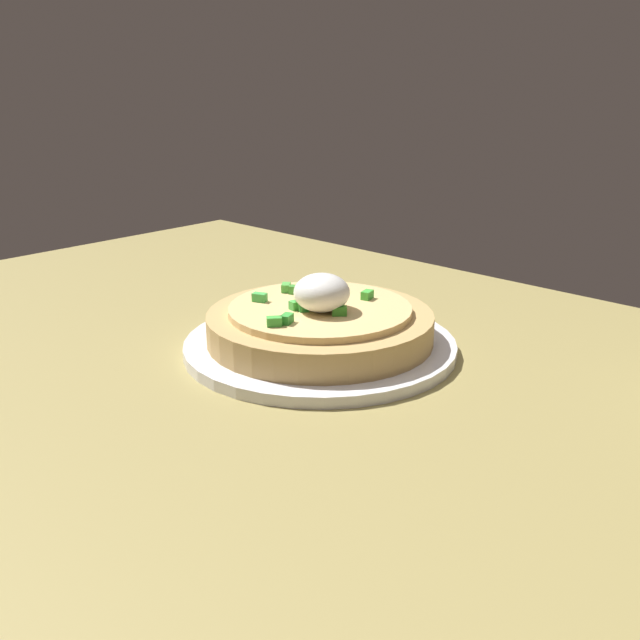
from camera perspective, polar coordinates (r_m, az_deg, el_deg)
The scene contains 3 objects.
dining_table at distance 63.83cm, azimuth 2.70°, elevation -5.66°, with size 124.42×72.76×2.60cm, color #95864C.
plate at distance 69.25cm, azimuth -0.00°, elevation -1.98°, with size 25.28×25.28×1.05cm, color white.
pizza at distance 68.38cm, azimuth 0.00°, elevation -0.18°, with size 20.93×20.93×6.76cm.
Camera 1 is at (-37.62, 44.20, 27.86)cm, focal length 41.65 mm.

